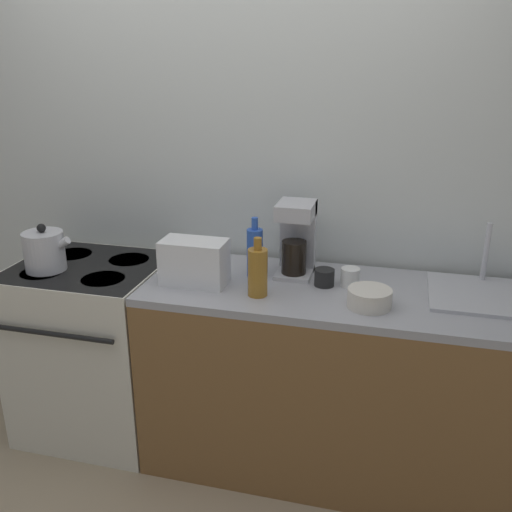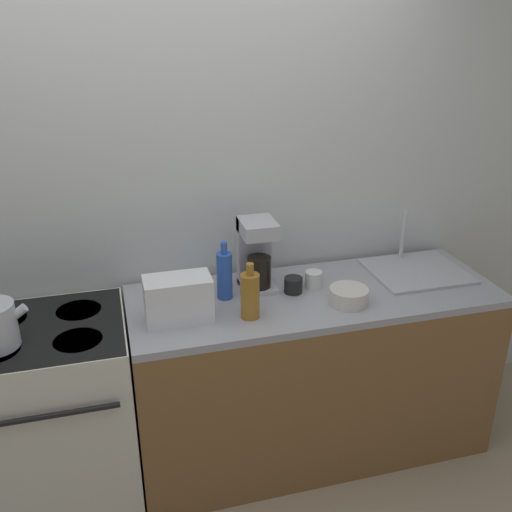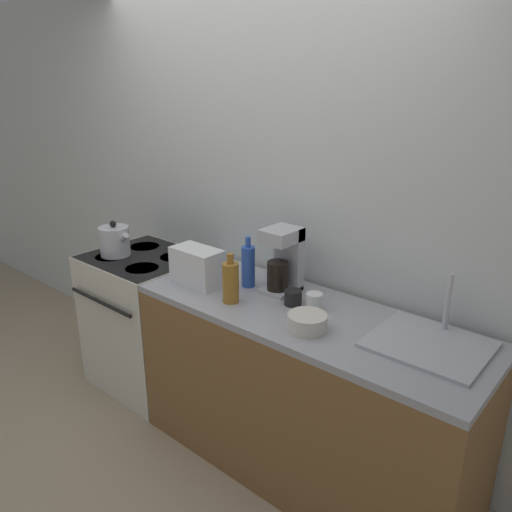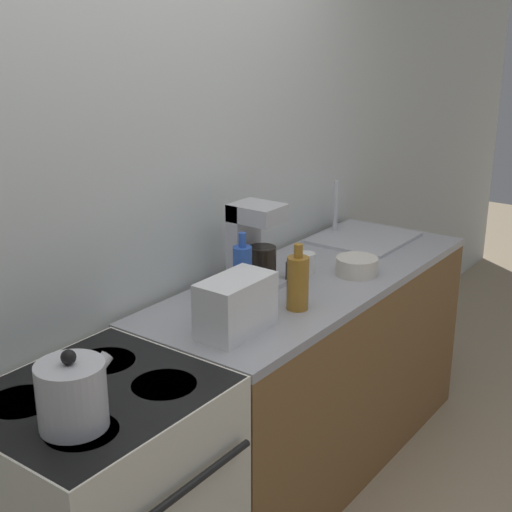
# 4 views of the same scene
# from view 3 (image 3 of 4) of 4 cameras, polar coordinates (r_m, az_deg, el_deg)

# --- Properties ---
(ground_plane) EXTENTS (12.00, 12.00, 0.00)m
(ground_plane) POSITION_cam_3_polar(r_m,az_deg,el_deg) (3.12, -8.91, -20.25)
(ground_plane) COLOR tan
(wall_back) EXTENTS (8.00, 0.05, 2.60)m
(wall_back) POSITION_cam_3_polar(r_m,az_deg,el_deg) (2.98, 0.11, 6.24)
(wall_back) COLOR silver
(wall_back) RESTS_ON ground_plane
(stove) EXTENTS (0.71, 0.67, 0.91)m
(stove) POSITION_cam_3_polar(r_m,az_deg,el_deg) (3.45, -12.21, -7.04)
(stove) COLOR silver
(stove) RESTS_ON ground_plane
(counter_block) EXTENTS (1.79, 0.65, 0.91)m
(counter_block) POSITION_cam_3_polar(r_m,az_deg,el_deg) (2.69, 5.34, -15.21)
(counter_block) COLOR brown
(counter_block) RESTS_ON ground_plane
(kettle) EXTENTS (0.24, 0.19, 0.23)m
(kettle) POSITION_cam_3_polar(r_m,az_deg,el_deg) (3.31, -15.84, 1.67)
(kettle) COLOR silver
(kettle) RESTS_ON stove
(toaster) EXTENTS (0.29, 0.16, 0.20)m
(toaster) POSITION_cam_3_polar(r_m,az_deg,el_deg) (2.76, -6.72, -1.14)
(toaster) COLOR white
(toaster) RESTS_ON counter_block
(coffee_maker) EXTENTS (0.16, 0.20, 0.35)m
(coffee_maker) POSITION_cam_3_polar(r_m,az_deg,el_deg) (2.63, 3.16, -0.26)
(coffee_maker) COLOR #B7B7BC
(coffee_maker) RESTS_ON counter_block
(sink_tray) EXTENTS (0.48, 0.42, 0.28)m
(sink_tray) POSITION_cam_3_polar(r_m,az_deg,el_deg) (2.28, 19.24, -9.28)
(sink_tray) COLOR #B7B7BC
(sink_tray) RESTS_ON counter_block
(bottle_blue) EXTENTS (0.07, 0.07, 0.28)m
(bottle_blue) POSITION_cam_3_polar(r_m,az_deg,el_deg) (2.70, -0.90, -1.12)
(bottle_blue) COLOR #2D56B7
(bottle_blue) RESTS_ON counter_block
(bottle_amber) EXTENTS (0.08, 0.08, 0.26)m
(bottle_amber) POSITION_cam_3_polar(r_m,az_deg,el_deg) (2.52, -2.92, -2.97)
(bottle_amber) COLOR #9E6B23
(bottle_amber) RESTS_ON counter_block
(cup_white) EXTENTS (0.08, 0.08, 0.08)m
(cup_white) POSITION_cam_3_polar(r_m,az_deg,el_deg) (2.48, 6.67, -5.18)
(cup_white) COLOR white
(cup_white) RESTS_ON counter_block
(cup_black) EXTENTS (0.09, 0.09, 0.08)m
(cup_black) POSITION_cam_3_polar(r_m,az_deg,el_deg) (2.52, 4.26, -4.75)
(cup_black) COLOR black
(cup_black) RESTS_ON counter_block
(bowl) EXTENTS (0.18, 0.18, 0.08)m
(bowl) POSITION_cam_3_polar(r_m,az_deg,el_deg) (2.28, 5.88, -7.54)
(bowl) COLOR beige
(bowl) RESTS_ON counter_block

